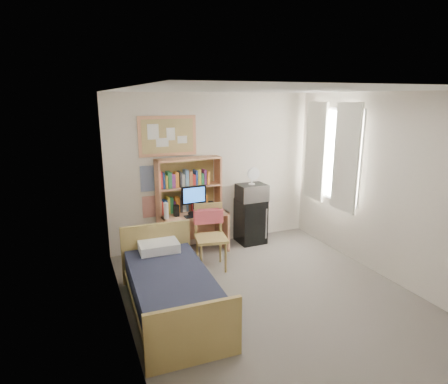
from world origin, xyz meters
name	(u,v)px	position (x,y,z in m)	size (l,w,h in m)	color
floor	(271,298)	(0.00, 0.00, -0.01)	(3.60, 4.20, 0.02)	slate
ceiling	(278,90)	(0.00, 0.00, 2.60)	(3.60, 4.20, 0.02)	silver
wall_back	(213,170)	(0.00, 2.10, 1.30)	(3.60, 0.04, 2.60)	silver
wall_front	(423,275)	(0.00, -2.10, 1.30)	(3.60, 0.04, 2.60)	silver
wall_left	(123,219)	(-1.80, 0.00, 1.30)	(0.04, 4.20, 2.60)	silver
wall_right	(387,188)	(1.80, 0.00, 1.30)	(0.04, 4.20, 2.60)	silver
window_unit	(331,155)	(1.75, 1.20, 1.60)	(0.10, 1.40, 1.70)	white
curtain_left	(346,158)	(1.72, 0.80, 1.60)	(0.04, 0.55, 1.70)	white
curtain_right	(315,151)	(1.72, 1.60, 1.60)	(0.04, 0.55, 1.70)	white
bulletin_board	(168,136)	(-0.78, 2.08, 1.92)	(0.94, 0.03, 0.64)	tan
poster_wave	(150,179)	(-1.10, 2.09, 1.25)	(0.30, 0.01, 0.42)	#244291
poster_japan	(151,207)	(-1.10, 2.09, 0.78)	(0.28, 0.01, 0.36)	red
desk	(193,232)	(-0.48, 1.80, 0.34)	(1.09, 0.55, 0.68)	tan
desk_chair	(211,238)	(-0.42, 1.09, 0.49)	(0.49, 0.49, 0.99)	tan
mini_fridge	(251,221)	(0.60, 1.84, 0.39)	(0.46, 0.46, 0.78)	black
bed	(172,294)	(-1.28, 0.12, 0.25)	(0.92, 1.85, 0.51)	#1C1F32
hutch	(189,185)	(-0.49, 1.95, 1.13)	(1.08, 0.28, 0.88)	tan
monitor	(194,201)	(-0.47, 1.74, 0.90)	(0.42, 0.03, 0.44)	black
keyboard	(197,215)	(-0.46, 1.60, 0.69)	(0.42, 0.13, 0.02)	black
speaker_left	(176,211)	(-0.77, 1.72, 0.77)	(0.08, 0.08, 0.18)	black
speaker_right	(211,206)	(-0.17, 1.76, 0.77)	(0.07, 0.07, 0.17)	black
water_bottle	(166,211)	(-0.95, 1.67, 0.81)	(0.07, 0.07, 0.25)	white
hoodie	(208,216)	(-0.39, 1.29, 0.76)	(0.44, 0.13, 0.21)	#EC5966
microwave	(252,192)	(0.60, 1.82, 0.92)	(0.49, 0.37, 0.28)	#B7B7BC
desk_fan	(252,177)	(0.60, 1.82, 1.20)	(0.22, 0.22, 0.27)	white
pillow	(159,247)	(-1.26, 0.87, 0.57)	(0.52, 0.36, 0.12)	white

